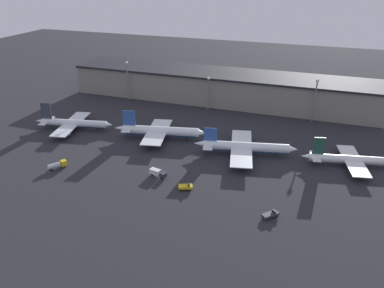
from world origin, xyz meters
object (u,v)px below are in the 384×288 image
at_px(airplane_0, 73,123).
at_px(service_vehicle_0, 57,165).
at_px(airplane_1, 160,131).
at_px(airplane_2, 245,147).
at_px(airplane_3, 357,160).
at_px(service_vehicle_2, 270,215).
at_px(service_vehicle_1, 186,187).
at_px(service_vehicle_3, 157,173).

bearing_deg(airplane_0, service_vehicle_0, -75.99).
bearing_deg(service_vehicle_0, airplane_1, -0.21).
bearing_deg(airplane_1, airplane_2, -16.47).
xyz_separation_m(airplane_3, service_vehicle_0, (-118.37, -43.07, -1.32)).
height_order(airplane_0, service_vehicle_2, airplane_0).
xyz_separation_m(airplane_2, service_vehicle_1, (-15.01, -35.98, -2.50)).
bearing_deg(airplane_2, service_vehicle_3, -145.70).
bearing_deg(service_vehicle_3, airplane_0, 166.71).
relative_size(airplane_2, service_vehicle_0, 6.02).
relative_size(airplane_3, service_vehicle_3, 6.11).
xyz_separation_m(airplane_2, service_vehicle_2, (18.07, -43.09, -2.53)).
distance_m(service_vehicle_0, service_vehicle_3, 42.95).
xyz_separation_m(service_vehicle_1, service_vehicle_3, (-14.16, 5.55, 0.46)).
distance_m(airplane_3, service_vehicle_3, 83.87).
height_order(airplane_1, service_vehicle_1, airplane_1).
height_order(airplane_1, airplane_2, airplane_1).
xyz_separation_m(service_vehicle_0, service_vehicle_1, (56.36, 2.43, -0.53)).
height_order(airplane_2, service_vehicle_3, airplane_2).
distance_m(airplane_2, service_vehicle_0, 81.07).
height_order(airplane_1, service_vehicle_3, airplane_1).
relative_size(airplane_1, airplane_2, 0.99).
bearing_deg(airplane_1, airplane_0, 173.21).
bearing_deg(service_vehicle_0, airplane_2, -27.52).
bearing_deg(service_vehicle_3, airplane_3, 37.55).
height_order(airplane_2, service_vehicle_2, airplane_2).
relative_size(airplane_1, service_vehicle_3, 6.00).
bearing_deg(airplane_2, airplane_1, 163.53).
distance_m(airplane_0, service_vehicle_1, 82.54).
bearing_deg(airplane_2, airplane_0, 168.60).
relative_size(airplane_3, service_vehicle_1, 7.92).
xyz_separation_m(airplane_3, service_vehicle_1, (-62.00, -40.65, -1.85)).
relative_size(service_vehicle_0, service_vehicle_1, 1.30).
bearing_deg(service_vehicle_3, service_vehicle_2, -2.19).
bearing_deg(airplane_0, service_vehicle_2, -33.34).
height_order(service_vehicle_0, service_vehicle_3, service_vehicle_0).
bearing_deg(service_vehicle_2, airplane_1, 97.45).
distance_m(airplane_0, service_vehicle_3, 67.37).
relative_size(service_vehicle_1, service_vehicle_2, 1.01).
relative_size(airplane_2, service_vehicle_3, 6.04).
xyz_separation_m(airplane_2, airplane_3, (46.99, 4.67, -0.65)).
height_order(airplane_1, service_vehicle_2, airplane_1).
bearing_deg(airplane_2, service_vehicle_1, -124.56).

